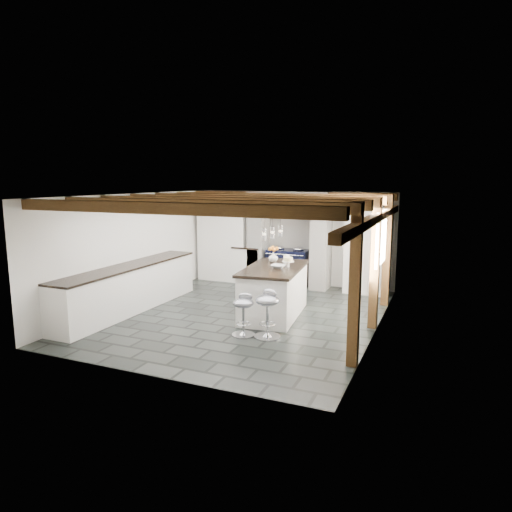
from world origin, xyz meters
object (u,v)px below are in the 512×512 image
at_px(bar_stool_near, 268,308).
at_px(bar_stool_far, 243,310).
at_px(range_cooker, 288,267).
at_px(kitchen_island, 274,291).

relative_size(bar_stool_near, bar_stool_far, 1.13).
bearing_deg(bar_stool_near, bar_stool_far, -154.93).
distance_m(range_cooker, kitchen_island, 2.53).
bearing_deg(range_cooker, kitchen_island, -77.26).
distance_m(range_cooker, bar_stool_far, 3.78).
relative_size(kitchen_island, bar_stool_far, 2.81).
height_order(kitchen_island, bar_stool_far, kitchen_island).
xyz_separation_m(kitchen_island, bar_stool_far, (-0.06, -1.28, -0.04)).
xyz_separation_m(bar_stool_near, bar_stool_far, (-0.41, -0.07, -0.06)).
bearing_deg(kitchen_island, range_cooker, 96.58).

